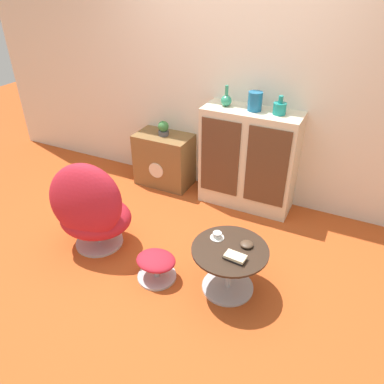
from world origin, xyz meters
TOP-DOWN VIEW (x-y plane):
  - ground_plane at (0.00, 0.00)m, footprint 12.00×12.00m
  - wall_back at (0.00, 1.42)m, footprint 6.40×0.06m
  - sideboard at (0.30, 1.20)m, footprint 0.99×0.40m
  - tv_console at (-0.73, 1.20)m, footprint 0.65×0.40m
  - egg_chair at (-0.71, -0.16)m, footprint 0.79×0.75m
  - ottoman at (0.01, -0.25)m, footprint 0.34×0.33m
  - coffee_table at (0.60, -0.10)m, footprint 0.61×0.61m
  - vase_leftmost at (0.02, 1.20)m, footprint 0.11×0.11m
  - vase_inner_left at (0.31, 1.20)m, footprint 0.14×0.14m
  - vase_inner_right at (0.56, 1.20)m, footprint 0.13×0.13m
  - potted_plant at (-0.73, 1.20)m, footprint 0.12×0.12m
  - teacup at (0.45, -0.01)m, footprint 0.11×0.11m
  - book_stack at (0.67, -0.19)m, footprint 0.17×0.11m
  - bowl at (0.70, -0.01)m, footprint 0.10×0.10m

SIDE VIEW (x-z plane):
  - ground_plane at x=0.00m, z-range 0.00..0.00m
  - ottoman at x=0.01m, z-range 0.03..0.27m
  - coffee_table at x=0.60m, z-range 0.05..0.47m
  - tv_console at x=-0.73m, z-range 0.00..0.62m
  - egg_chair at x=-0.71m, z-range -0.04..0.88m
  - bowl at x=0.70m, z-range 0.42..0.45m
  - book_stack at x=0.67m, z-range 0.42..0.46m
  - teacup at x=0.45m, z-range 0.41..0.46m
  - sideboard at x=0.30m, z-range 0.00..1.08m
  - potted_plant at x=-0.73m, z-range 0.62..0.79m
  - vase_inner_right at x=0.56m, z-range 1.05..1.23m
  - vase_leftmost at x=0.02m, z-range 1.04..1.25m
  - vase_inner_left at x=0.31m, z-range 1.08..1.26m
  - wall_back at x=0.00m, z-range 0.00..2.60m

